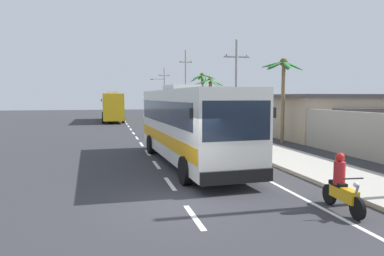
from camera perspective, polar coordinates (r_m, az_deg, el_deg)
The scene contains 16 objects.
ground_plane at distance 10.96m, azimuth -1.49°, elevation -11.85°, with size 160.00×160.00×0.00m, color #303035.
sidewalk_kerb at distance 22.37m, azimuth 10.28°, elevation -3.02°, with size 3.20×90.00×0.14m, color #A8A399.
lane_markings at distance 25.25m, azimuth -3.18°, elevation -2.18°, with size 3.90×71.00×0.01m.
boundary_wall at distance 27.49m, azimuth 14.21°, elevation 0.78°, with size 0.24×60.00×2.41m, color #9E998E.
coach_bus_foreground at distance 16.80m, azimuth -0.53°, elevation 0.92°, with size 3.44×11.58×3.79m.
coach_bus_far_lane at distance 47.14m, azimuth -12.81°, elevation 3.51°, with size 2.93×12.03×3.85m.
motorcycle_beside_bus at distance 25.74m, azimuth 0.28°, elevation -0.62°, with size 0.56×1.96×1.55m.
motorcycle_trailing at distance 10.79m, azimuth 23.12°, elevation -8.89°, with size 0.56×1.96×1.63m.
pedestrian_near_kerb at distance 31.25m, azimuth 1.44°, elevation 1.20°, with size 0.36×0.36×1.79m.
utility_pole_mid at distance 30.57m, azimuth 7.20°, elevation 6.92°, with size 2.29×0.24×8.03m.
utility_pole_far at distance 49.59m, azimuth -1.02°, elevation 7.16°, with size 1.84×0.24×9.68m.
utility_pole_distant at distance 69.04m, azimuth -4.58°, elevation 6.34°, with size 3.82×0.24×8.86m.
palm_nearest at distance 24.99m, azimuth 14.59°, elevation 7.87°, with size 2.93×2.88×5.82m.
palm_second at distance 36.52m, azimuth 2.89°, elevation 6.22°, with size 3.13×2.95×5.15m.
palm_third at distance 43.90m, azimuth 1.69°, elevation 6.71°, with size 3.21×3.27×6.18m.
roadside_building at distance 31.57m, azimuth 24.01°, elevation 1.94°, with size 14.06×9.90×3.38m.
Camera 1 is at (-2.18, -10.25, 3.19)m, focal length 32.85 mm.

